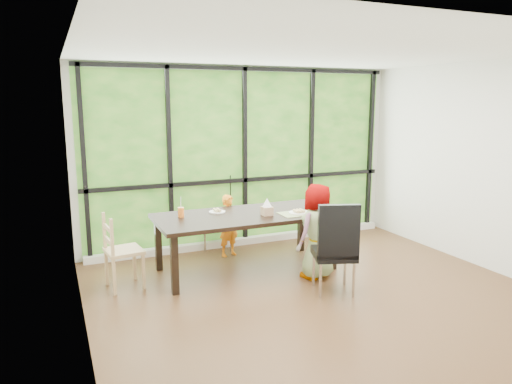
% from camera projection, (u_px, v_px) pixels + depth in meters
% --- Properties ---
extents(ground, '(5.00, 5.00, 0.00)m').
position_uv_depth(ground, '(317.00, 294.00, 5.48)').
color(ground, black).
rests_on(ground, ground).
extents(back_wall, '(5.00, 0.00, 5.00)m').
position_uv_depth(back_wall, '(243.00, 157.00, 7.25)').
color(back_wall, silver).
rests_on(back_wall, ground).
extents(foliage_backdrop, '(4.80, 0.02, 2.65)m').
position_uv_depth(foliage_backdrop, '(244.00, 157.00, 7.24)').
color(foliage_backdrop, '#204E17').
rests_on(foliage_backdrop, back_wall).
extents(window_mullions, '(4.80, 0.06, 2.65)m').
position_uv_depth(window_mullions, '(245.00, 157.00, 7.20)').
color(window_mullions, black).
rests_on(window_mullions, back_wall).
extents(window_sill, '(4.80, 0.12, 0.10)m').
position_uv_depth(window_sill, '(246.00, 241.00, 7.41)').
color(window_sill, silver).
rests_on(window_sill, ground).
extents(dining_table, '(2.41, 1.30, 0.75)m').
position_uv_depth(dining_table, '(246.00, 242.00, 6.21)').
color(dining_table, black).
rests_on(dining_table, ground).
extents(chair_window_leather, '(0.57, 0.57, 1.08)m').
position_uv_depth(chair_window_leather, '(217.00, 213.00, 7.11)').
color(chair_window_leather, black).
rests_on(chair_window_leather, ground).
extents(chair_interior_leather, '(0.59, 0.59, 1.08)m').
position_uv_depth(chair_interior_leather, '(334.00, 247.00, 5.45)').
color(chair_interior_leather, black).
rests_on(chair_interior_leather, ground).
extents(chair_end_beech, '(0.45, 0.47, 0.90)m').
position_uv_depth(chair_end_beech, '(124.00, 251.00, 5.60)').
color(chair_end_beech, tan).
rests_on(chair_end_beech, ground).
extents(child_toddler, '(0.37, 0.29, 0.89)m').
position_uv_depth(child_toddler, '(229.00, 225.00, 6.78)').
color(child_toddler, orange).
rests_on(child_toddler, ground).
extents(child_older, '(0.68, 0.55, 1.19)m').
position_uv_depth(child_older, '(315.00, 231.00, 5.90)').
color(child_older, gray).
rests_on(child_older, ground).
extents(placemat, '(0.44, 0.32, 0.01)m').
position_uv_depth(placemat, '(297.00, 214.00, 6.16)').
color(placemat, tan).
rests_on(placemat, dining_table).
extents(plate_far, '(0.21, 0.21, 0.01)m').
position_uv_depth(plate_far, '(217.00, 212.00, 6.24)').
color(plate_far, white).
rests_on(plate_far, dining_table).
extents(plate_near, '(0.27, 0.27, 0.02)m').
position_uv_depth(plate_near, '(299.00, 213.00, 6.18)').
color(plate_near, white).
rests_on(plate_near, dining_table).
extents(orange_cup, '(0.08, 0.08, 0.12)m').
position_uv_depth(orange_cup, '(181.00, 212.00, 5.98)').
color(orange_cup, orange).
rests_on(orange_cup, dining_table).
extents(green_cup, '(0.07, 0.07, 0.12)m').
position_uv_depth(green_cup, '(324.00, 208.00, 6.24)').
color(green_cup, '#70DA42').
rests_on(green_cup, dining_table).
extents(white_mug, '(0.07, 0.07, 0.08)m').
position_uv_depth(white_mug, '(316.00, 204.00, 6.60)').
color(white_mug, white).
rests_on(white_mug, dining_table).
extents(tissue_box, '(0.13, 0.13, 0.11)m').
position_uv_depth(tissue_box, '(267.00, 211.00, 6.08)').
color(tissue_box, tan).
rests_on(tissue_box, dining_table).
extents(crepe_rolls_far, '(0.10, 0.12, 0.04)m').
position_uv_depth(crepe_rolls_far, '(217.00, 210.00, 6.23)').
color(crepe_rolls_far, tan).
rests_on(crepe_rolls_far, plate_far).
extents(crepe_rolls_near, '(0.15, 0.12, 0.04)m').
position_uv_depth(crepe_rolls_near, '(299.00, 211.00, 6.17)').
color(crepe_rolls_near, tan).
rests_on(crepe_rolls_near, plate_near).
extents(straw_white, '(0.01, 0.04, 0.20)m').
position_uv_depth(straw_white, '(181.00, 204.00, 5.96)').
color(straw_white, white).
rests_on(straw_white, orange_cup).
extents(straw_pink, '(0.01, 0.04, 0.20)m').
position_uv_depth(straw_pink, '(324.00, 200.00, 6.22)').
color(straw_pink, pink).
rests_on(straw_pink, green_cup).
extents(tissue, '(0.12, 0.12, 0.11)m').
position_uv_depth(tissue, '(267.00, 202.00, 6.05)').
color(tissue, white).
rests_on(tissue, tissue_box).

